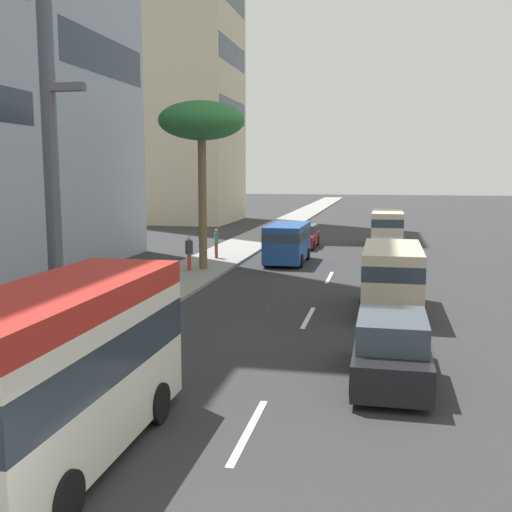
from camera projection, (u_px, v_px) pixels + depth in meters
name	position (u px, v px, depth m)	size (l,w,h in m)	color
ground_plane	(340.00, 257.00, 37.05)	(198.00, 198.00, 0.00)	#2D2D30
sidewalk_right	(229.00, 253.00, 38.46)	(162.00, 3.39, 0.15)	gray
lane_stripe_near	(249.00, 430.00, 12.27)	(3.20, 0.16, 0.01)	silver
lane_stripe_mid	(308.00, 317.00, 21.71)	(3.20, 0.16, 0.01)	silver
lane_stripe_far	(329.00, 277.00, 29.90)	(3.20, 0.16, 0.01)	silver
van_lead	(392.00, 275.00, 22.48)	(5.27, 2.20, 2.43)	beige
minibus_second	(64.00, 366.00, 10.81)	(6.56, 2.27, 3.21)	silver
van_third	(387.00, 227.00, 41.64)	(5.39, 2.18, 2.45)	beige
car_fourth	(304.00, 236.00, 41.71)	(4.49, 1.81, 1.53)	#A51E1E
car_fifth	(391.00, 350.00, 15.08)	(4.59, 1.87, 1.70)	black
car_sixth	(387.00, 254.00, 32.92)	(4.02, 1.90, 1.56)	white
van_seventh	(288.00, 241.00, 34.46)	(4.94, 2.15, 2.20)	#1E478C
pedestrian_near_lamp	(189.00, 251.00, 31.00)	(0.38, 0.38, 1.75)	red
pedestrian_mid_block	(216.00, 242.00, 35.38)	(0.38, 0.32, 1.69)	red
palm_tree	(202.00, 123.00, 30.66)	(4.35, 4.35, 8.51)	brown
street_lamp	(59.00, 195.00, 15.51)	(0.24, 0.97, 7.23)	#4C4C51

